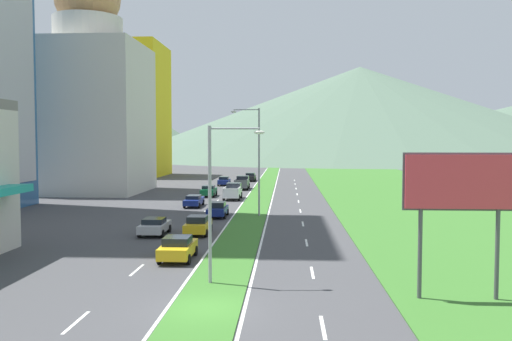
{
  "coord_description": "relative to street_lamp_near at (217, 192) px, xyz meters",
  "views": [
    {
      "loc": [
        3.62,
        -23.31,
        7.53
      ],
      "look_at": [
        0.45,
        31.47,
        4.48
      ],
      "focal_mm": 37.42,
      "sensor_mm": 36.0,
      "label": 1
    }
  ],
  "objects": [
    {
      "name": "car_0",
      "position": [
        -6.96,
        32.7,
        -4.15
      ],
      "size": [
        1.87,
        4.79,
        1.33
      ],
      "rotation": [
        0.0,
        0.0,
        1.57
      ],
      "color": "navy",
      "rests_on": "ground_plane"
    },
    {
      "name": "lane_dash_left_9",
      "position": [
        -5.05,
        56.55,
        -4.84
      ],
      "size": [
        0.16,
        2.8,
        0.01
      ],
      "primitive_type": "cube",
      "color": "silver",
      "rests_on": "ground_plane"
    },
    {
      "name": "lane_dash_left_6",
      "position": [
        -5.05,
        29.61,
        -4.84
      ],
      "size": [
        0.16,
        2.8,
        0.01
      ],
      "primitive_type": "cube",
      "color": "silver",
      "rests_on": "ground_plane"
    },
    {
      "name": "lane_dash_left_2",
      "position": [
        -5.05,
        -6.31,
        -4.84
      ],
      "size": [
        0.16,
        2.8,
        0.01
      ],
      "primitive_type": "cube",
      "color": "silver",
      "rests_on": "ground_plane"
    },
    {
      "name": "hill_far_left",
      "position": [
        -107.53,
        282.24,
        17.13
      ],
      "size": [
        130.92,
        130.92,
        43.96
      ],
      "primitive_type": "cone",
      "color": "#516B56",
      "rests_on": "ground_plane"
    },
    {
      "name": "car_6",
      "position": [
        -3.16,
        24.5,
        -4.08
      ],
      "size": [
        1.9,
        4.2,
        1.53
      ],
      "rotation": [
        0.0,
        0.0,
        1.57
      ],
      "color": "navy",
      "rests_on": "ground_plane"
    },
    {
      "name": "midrise_colored",
      "position": [
        -31.18,
        85.48,
        9.2
      ],
      "size": [
        16.81,
        16.81,
        28.09
      ],
      "primitive_type": "cube",
      "color": "yellow",
      "rests_on": "ground_plane"
    },
    {
      "name": "edge_line_median_right",
      "position": [
        1.8,
        55.73,
        -4.84
      ],
      "size": [
        0.16,
        240.0,
        0.01
      ],
      "primitive_type": "cube",
      "color": "silver",
      "rests_on": "ground_plane"
    },
    {
      "name": "lane_dash_left_4",
      "position": [
        -5.05,
        11.65,
        -4.84
      ],
      "size": [
        0.16,
        2.8,
        0.01
      ],
      "primitive_type": "cube",
      "color": "silver",
      "rests_on": "ground_plane"
    },
    {
      "name": "lane_dash_left_7",
      "position": [
        -5.05,
        38.59,
        -4.84
      ],
      "size": [
        0.16,
        2.8,
        0.01
      ],
      "primitive_type": "cube",
      "color": "silver",
      "rests_on": "ground_plane"
    },
    {
      "name": "car_7",
      "position": [
        -6.92,
        61.86,
        -4.08
      ],
      "size": [
        1.92,
        4.12,
        1.51
      ],
      "rotation": [
        0.0,
        0.0,
        1.57
      ],
      "color": "navy",
      "rests_on": "ground_plane"
    },
    {
      "name": "billboard_roadside",
      "position": [
        11.77,
        -2.24,
        0.44
      ],
      "size": [
        5.3,
        0.28,
        6.99
      ],
      "color": "#4C4C51",
      "rests_on": "ground_plane"
    },
    {
      "name": "lane_dash_left_8",
      "position": [
        -5.05,
        47.57,
        -4.84
      ],
      "size": [
        0.16,
        2.8,
        0.01
      ],
      "primitive_type": "cube",
      "color": "silver",
      "rests_on": "ground_plane"
    },
    {
      "name": "lane_dash_right_7",
      "position": [
        5.15,
        38.59,
        -4.84
      ],
      "size": [
        0.16,
        2.8,
        0.01
      ],
      "primitive_type": "cube",
      "color": "silver",
      "rests_on": "ground_plane"
    },
    {
      "name": "lane_dash_right_4",
      "position": [
        5.15,
        11.65,
        -4.84
      ],
      "size": [
        0.16,
        2.8,
        0.01
      ],
      "primitive_type": "cube",
      "color": "silver",
      "rests_on": "ground_plane"
    },
    {
      "name": "car_5",
      "position": [
        -3.15,
        71.86,
        -4.05
      ],
      "size": [
        2.01,
        4.75,
        1.56
      ],
      "rotation": [
        0.0,
        0.0,
        1.57
      ],
      "color": "black",
      "rests_on": "ground_plane"
    },
    {
      "name": "lane_dash_right_8",
      "position": [
        5.15,
        47.57,
        -4.84
      ],
      "size": [
        0.16,
        2.8,
        0.01
      ],
      "primitive_type": "cube",
      "color": "silver",
      "rests_on": "ground_plane"
    },
    {
      "name": "street_lamp_near",
      "position": [
        0.0,
        0.0,
        0.0
      ],
      "size": [
        2.97,
        0.37,
        8.33
      ],
      "color": "#99999E",
      "rests_on": "ground_plane"
    },
    {
      "name": "lane_dash_right_5",
      "position": [
        5.15,
        20.63,
        -4.84
      ],
      "size": [
        0.16,
        2.8,
        0.01
      ],
      "primitive_type": "cube",
      "color": "silver",
      "rests_on": "ground_plane"
    },
    {
      "name": "lane_dash_left_10",
      "position": [
        -5.05,
        65.53,
        -4.84
      ],
      "size": [
        0.16,
        2.8,
        0.01
      ],
      "primitive_type": "cube",
      "color": "silver",
      "rests_on": "ground_plane"
    },
    {
      "name": "lane_dash_right_3",
      "position": [
        5.15,
        2.67,
        -4.84
      ],
      "size": [
        0.16,
        2.8,
        0.01
      ],
      "primitive_type": "cube",
      "color": "silver",
      "rests_on": "ground_plane"
    },
    {
      "name": "domed_building",
      "position": [
        -25.3,
        49.42,
        8.9
      ],
      "size": [
        15.83,
        15.83,
        32.98
      ],
      "color": "beige",
      "rests_on": "ground_plane"
    },
    {
      "name": "lane_dash_left_11",
      "position": [
        -5.05,
        74.51,
        -4.84
      ],
      "size": [
        0.16,
        2.8,
        0.01
      ],
      "primitive_type": "cube",
      "color": "silver",
      "rests_on": "ground_plane"
    },
    {
      "name": "car_2",
      "position": [
        -6.89,
        43.83,
        -4.07
      ],
      "size": [
        1.94,
        4.32,
        1.51
      ],
      "rotation": [
        0.0,
        0.0,
        1.57
      ],
      "color": "#0C5128",
      "rests_on": "ground_plane"
    },
    {
      "name": "car_9",
      "position": [
        -6.9,
        14.26,
        -4.13
      ],
      "size": [
        2.02,
        4.02,
        1.37
      ],
      "rotation": [
        0.0,
        0.0,
        1.57
      ],
      "color": "#B2B2B7",
      "rests_on": "ground_plane"
    },
    {
      "name": "hill_far_right",
      "position": [
        103.68,
        216.22,
        6.66
      ],
      "size": [
        191.95,
        191.95,
        23.03
      ],
      "primitive_type": "cone",
      "color": "#516B56",
      "rests_on": "ground_plane"
    },
    {
      "name": "lane_dash_left_3",
      "position": [
        -5.05,
        2.67,
        -4.84
      ],
      "size": [
        0.16,
        2.8,
        0.01
      ],
      "primitive_type": "cube",
      "color": "silver",
      "rests_on": "ground_plane"
    },
    {
      "name": "lane_dash_right_2",
      "position": [
        5.15,
        -6.31,
        -4.84
      ],
      "size": [
        0.16,
        2.8,
        0.01
      ],
      "primitive_type": "cube",
      "color": "silver",
      "rests_on": "ground_plane"
    },
    {
      "name": "street_lamp_mid",
      "position": [
        0.64,
        25.32,
        1.26
      ],
      "size": [
        2.91,
        0.33,
        10.78
      ],
      "color": "#99999E",
      "rests_on": "ground_plane"
    },
    {
      "name": "car_8",
      "position": [
        -3.47,
        14.67,
        -4.08
      ],
      "size": [
        1.9,
        4.03,
        1.53
      ],
      "rotation": [
        0.0,
        0.0,
        1.57
      ],
      "color": "yellow",
      "rests_on": "ground_plane"
    },
    {
      "name": "grass_verge_right",
      "position": [
        20.65,
        55.73,
        -4.82
      ],
      "size": [
        24.0,
        240.0,
        0.06
      ],
      "primitive_type": "cube",
      "color": "#387028",
      "rests_on": "ground_plane"
    },
    {
      "name": "lane_dash_right_10",
      "position": [
        5.15,
        65.53,
        -4.84
      ],
      "size": [
        0.16,
        2.8,
        0.01
      ],
      "primitive_type": "cube",
      "color": "silver",
      "rests_on": "ground_plane"
    },
    {
      "name": "ground_plane",
      "position": [
        0.05,
        -4.27,
        -4.85
      ],
      "size": [
        600.0,
        600.0,
        0.0
      ],
      "primitive_type": "plane",
      "color": "#424244"
    },
    {
      "name": "car_1",
      "position": [
        -3.21,
        5.48,
        -4.08
      ],
      "size": [
        2.01,
        4.1,
        1.52
      ],
      "rotation": [
        0.0,
        0.0,
        1.57
      ],
      "color": "yellow",
      "rests_on": "ground_plane"
    },
    {
      "name": "grass_median",
      "position": [
        0.05,
        55.73,
        -4.82
      ],
      "size": [
        3.2,
        240.0,
        0.06
      ],
      "primitive_type": "cube",
      "color": "#387028",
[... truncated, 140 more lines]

